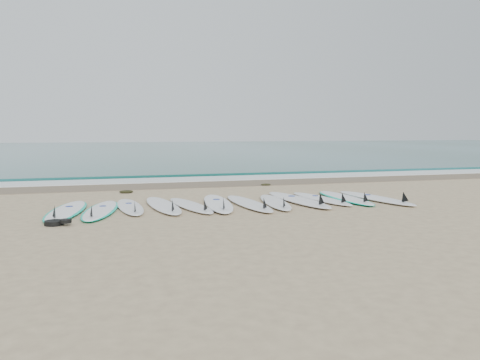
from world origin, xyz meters
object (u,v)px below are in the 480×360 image
object	(u,v)px
surfboard_0	(66,211)
surfboard_11	(377,198)
leash_coil	(57,222)
surfboard_6	(249,203)

from	to	relation	value
surfboard_0	surfboard_11	xyz separation A→B (m)	(6.91, -0.16, 0.01)
surfboard_0	leash_coil	distance (m)	1.24
surfboard_11	surfboard_0	bearing A→B (deg)	170.93
leash_coil	surfboard_11	bearing A→B (deg)	8.80
surfboard_0	leash_coil	xyz separation A→B (m)	(-0.06, -1.24, -0.00)
surfboard_0	leash_coil	size ratio (longest dim) A/B	5.82
leash_coil	surfboard_6	bearing A→B (deg)	16.24
surfboard_11	leash_coil	xyz separation A→B (m)	(-6.97, -1.08, -0.01)
surfboard_0	surfboard_6	world-z (taller)	surfboard_0
surfboard_11	leash_coil	size ratio (longest dim) A/B	5.88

